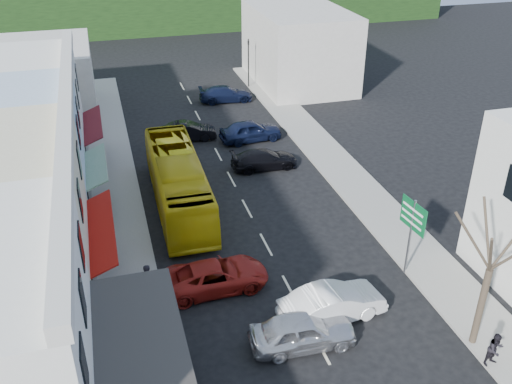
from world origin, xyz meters
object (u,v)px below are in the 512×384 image
pedestrian_right (496,348)px  car_white (332,305)px  street_tree (490,270)px  car_red (216,276)px  traffic_signal (248,64)px  bus (178,183)px  car_silver (303,332)px  direction_sign (410,238)px  pedestrian_left (149,282)px

pedestrian_right → car_white: bearing=130.3°
pedestrian_right → street_tree: street_tree is taller
car_white → car_red: bearing=45.4°
traffic_signal → car_red: bearing=73.3°
bus → car_silver: size_ratio=2.64×
car_silver → car_red: size_ratio=0.96×
car_red → direction_sign: direction_sign is taller
car_white → street_tree: bearing=-128.6°
car_red → traffic_signal: traffic_signal is taller
pedestrian_left → pedestrian_right: 15.19m
car_red → traffic_signal: (9.43, 28.79, 1.60)m
bus → traffic_signal: 22.67m
car_silver → car_white: 2.26m
direction_sign → car_white: bearing=-162.5°
bus → car_red: 8.45m
direction_sign → street_tree: (0.28, -5.32, 1.83)m
bus → street_tree: size_ratio=1.48×
car_red → street_tree: 12.23m
street_tree → pedestrian_left: bearing=152.4°
pedestrian_left → street_tree: size_ratio=0.22×
car_silver → car_white: bearing=-53.3°
traffic_signal → direction_sign: bearing=91.4°
bus → pedestrian_right: bearing=-57.6°
direction_sign → traffic_signal: traffic_signal is taller
pedestrian_left → street_tree: bearing=-134.9°
car_silver → pedestrian_right: pedestrian_right is taller
traffic_signal → car_silver: bearing=80.1°
car_white → traffic_signal: traffic_signal is taller
car_silver → direction_sign: 7.67m
bus → car_red: (0.44, -8.40, -0.85)m
bus → street_tree: 18.36m
pedestrian_left → traffic_signal: traffic_signal is taller
car_red → direction_sign: bearing=-100.3°
pedestrian_right → traffic_signal: traffic_signal is taller
street_tree → pedestrian_right: bearing=-90.0°
pedestrian_left → pedestrian_right: size_ratio=1.00×
direction_sign → street_tree: bearing=-93.2°
car_white → car_red: same height
street_tree → car_white: bearing=148.2°
car_red → street_tree: (9.70, -6.72, 3.22)m
car_red → pedestrian_right: pedestrian_right is taller
direction_sign → car_silver: bearing=-159.4°
pedestrian_left → car_silver: bearing=-146.6°
pedestrian_left → direction_sign: bearing=-113.7°
car_white → pedestrian_right: (5.14, -4.52, 0.30)m
car_white → traffic_signal: 32.73m
pedestrian_right → direction_sign: bearing=84.0°
pedestrian_left → traffic_signal: 31.46m
car_red → pedestrian_left: size_ratio=2.71×
pedestrian_left → direction_sign: size_ratio=0.41×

